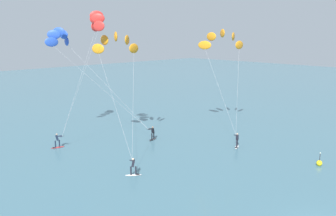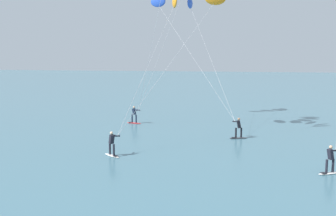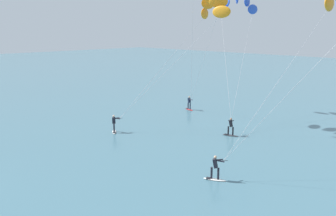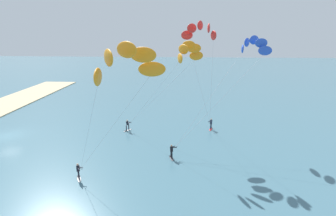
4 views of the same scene
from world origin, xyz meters
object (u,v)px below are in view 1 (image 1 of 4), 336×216
at_px(kitesurfer_downwind, 95,27).
at_px(marker_buoy, 319,163).
at_px(kitesurfer_nearshore, 223,43).
at_px(kitesurfer_mid_water, 117,47).
at_px(kitesurfer_far_out, 63,41).

distance_m(kitesurfer_downwind, marker_buoy, 27.30).
height_order(kitesurfer_nearshore, marker_buoy, kitesurfer_nearshore).
bearing_deg(kitesurfer_mid_water, kitesurfer_nearshore, -16.57).
bearing_deg(kitesurfer_downwind, kitesurfer_mid_water, -48.88).
height_order(kitesurfer_mid_water, kitesurfer_downwind, kitesurfer_downwind).
xyz_separation_m(kitesurfer_mid_water, kitesurfer_far_out, (-2.23, 7.88, 0.54)).
bearing_deg(marker_buoy, kitesurfer_far_out, 114.43).
distance_m(kitesurfer_nearshore, kitesurfer_downwind, 16.59).
bearing_deg(kitesurfer_downwind, marker_buoy, -61.00).
xyz_separation_m(kitesurfer_mid_water, kitesurfer_downwind, (-1.54, 1.77, 2.14)).
xyz_separation_m(kitesurfer_nearshore, kitesurfer_mid_water, (-13.86, 4.12, -0.34)).
bearing_deg(kitesurfer_nearshore, marker_buoy, -104.18).
distance_m(kitesurfer_far_out, kitesurfer_downwind, 6.36).
xyz_separation_m(kitesurfer_mid_water, marker_buoy, (10.06, -19.17, -10.98)).
relative_size(kitesurfer_nearshore, kitesurfer_downwind, 0.88).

